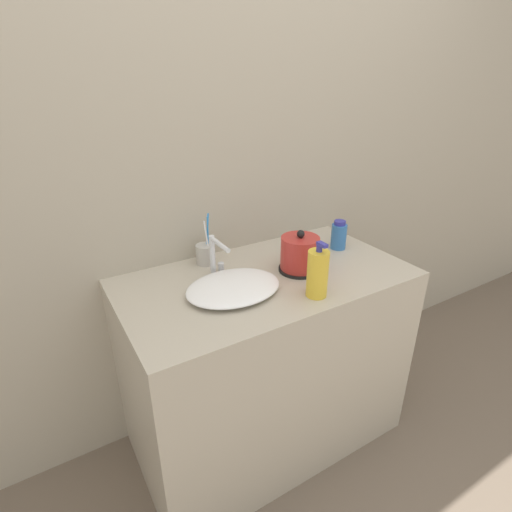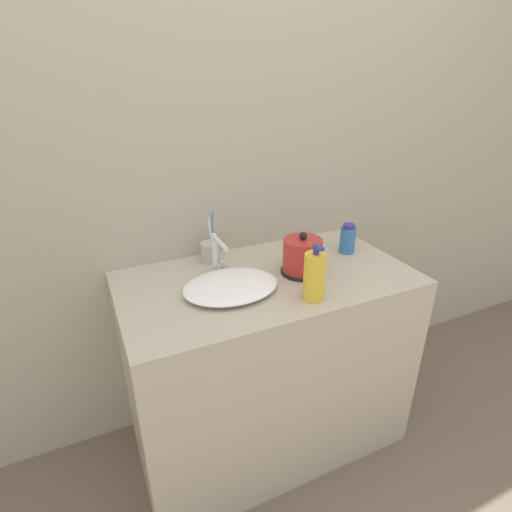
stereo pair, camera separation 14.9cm
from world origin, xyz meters
The scene contains 9 objects.
ground_plane centered at (0.00, 0.00, 0.00)m, with size 12.00×12.00×0.00m, color #6B5B4C.
wall_back centered at (0.00, 0.64, 1.30)m, with size 6.00×0.04×2.60m.
vanity_counter centered at (0.00, 0.31, 0.42)m, with size 1.14×0.62×0.83m.
sink_basin centered at (-0.17, 0.27, 0.85)m, with size 0.35×0.27×0.04m.
faucet centered at (-0.17, 0.41, 0.93)m, with size 0.06×0.15×0.16m.
electric_kettle centered at (0.14, 0.29, 0.90)m, with size 0.16×0.16×0.17m.
toothbrush_cup centered at (-0.16, 0.54, 0.88)m, with size 0.08×0.08×0.22m.
lotion_bottle centered at (0.07, 0.10, 0.92)m, with size 0.08×0.08×0.21m.
shampoo_bottle centered at (0.42, 0.37, 0.90)m, with size 0.07×0.07×0.13m.
Camera 2 is at (-0.62, -0.92, 1.56)m, focal length 28.00 mm.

